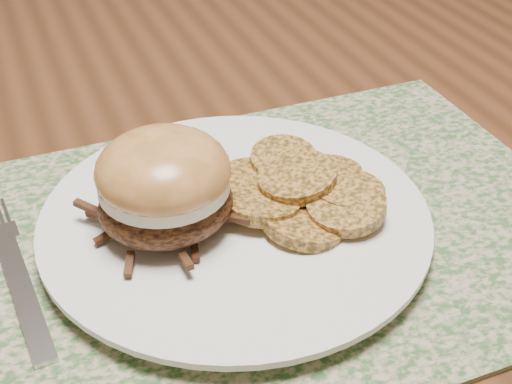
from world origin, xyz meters
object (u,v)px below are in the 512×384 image
pork_sandwich (164,185)px  fork (16,271)px  dining_table (429,133)px  dinner_plate (235,222)px

pork_sandwich → fork: (-0.10, 0.01, -0.05)m
dining_table → fork: 0.48m
dining_table → pork_sandwich: size_ratio=12.66×
pork_sandwich → fork: bearing=155.4°
dining_table → pork_sandwich: pork_sandwich is taller
dinner_plate → fork: 0.15m
dining_table → dinner_plate: 0.35m
pork_sandwich → dinner_plate: bearing=-26.5°
pork_sandwich → fork: 0.11m
fork → dinner_plate: bearing=-9.4°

